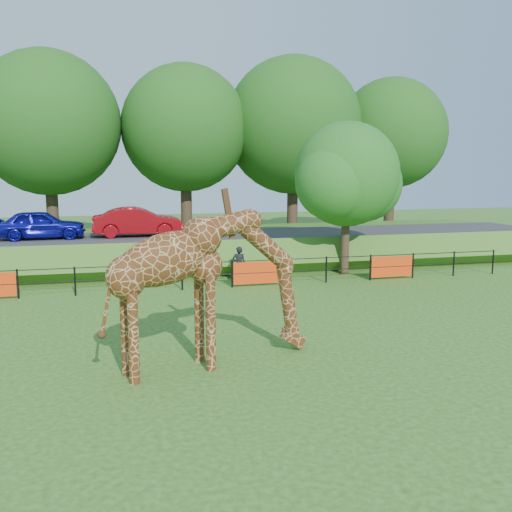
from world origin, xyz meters
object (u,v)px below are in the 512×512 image
object	(u,v)px
car_blue	(41,224)
car_red	(138,222)
visitor	(239,264)
tree_east	(348,178)
giraffe	(211,289)

from	to	relation	value
car_blue	car_red	distance (m)	4.48
car_blue	visitor	bearing A→B (deg)	-125.63
visitor	tree_east	world-z (taller)	tree_east
car_blue	visitor	size ratio (longest dim) A/B	2.64
giraffe	car_blue	world-z (taller)	giraffe
giraffe	tree_east	world-z (taller)	tree_east
car_blue	tree_east	xyz separation A→B (m)	(13.43, -4.79, 2.18)
giraffe	car_red	bearing A→B (deg)	79.58
visitor	tree_east	bearing A→B (deg)	-161.02
car_blue	car_red	xyz separation A→B (m)	(4.48, -0.01, 0.03)
giraffe	tree_east	xyz separation A→B (m)	(7.94, 10.35, 2.39)
giraffe	car_blue	bearing A→B (deg)	95.71
tree_east	giraffe	bearing A→B (deg)	-127.48
car_red	tree_east	xyz separation A→B (m)	(8.94, -4.78, 2.15)
car_blue	tree_east	bearing A→B (deg)	-111.76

